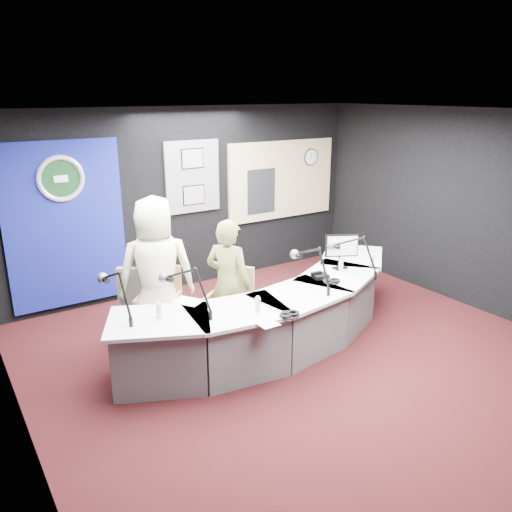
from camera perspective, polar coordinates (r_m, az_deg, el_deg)
ground at (r=6.17m, az=5.73°, el=-11.39°), size 6.00×6.00×0.00m
ceiling at (r=5.39m, az=6.68°, el=15.54°), size 6.00×6.00×0.02m
wall_back at (r=8.10m, az=-7.39°, el=6.28°), size 6.00×0.02×2.80m
wall_left at (r=4.48m, az=-25.32°, el=-5.01°), size 0.02×6.00×2.80m
wall_right at (r=7.83m, az=23.55°, el=4.52°), size 0.02×6.00×2.80m
broadcast_desk at (r=6.37m, az=2.38°, el=-6.58°), size 4.50×1.90×0.75m
backdrop_panel at (r=7.50m, az=-20.40°, el=3.18°), size 1.60×0.05×2.30m
agency_seal at (r=7.33m, az=-20.88°, el=8.03°), size 0.63×0.07×0.63m
seal_center at (r=7.34m, az=-20.88°, el=8.03°), size 0.48×0.01×0.48m
pinboard at (r=8.03m, az=-7.07°, el=8.73°), size 0.90×0.04×1.10m
framed_photo_upper at (r=7.96m, az=-7.05°, el=10.69°), size 0.34×0.02×0.27m
framed_photo_lower at (r=8.05m, az=-6.89°, el=6.74°), size 0.34×0.02×0.27m
booth_window_frame at (r=8.93m, az=2.90°, el=8.46°), size 2.12×0.06×1.32m
booth_glow at (r=8.92m, az=2.94°, el=8.45°), size 2.00×0.02×1.20m
equipment_rack at (r=8.68m, az=0.58°, el=7.20°), size 0.55×0.02×0.75m
wall_clock at (r=9.22m, az=6.13°, el=10.88°), size 0.28×0.01×0.28m
armchair_left at (r=6.39m, az=-10.75°, el=-5.38°), size 0.82×0.82×1.04m
armchair_right at (r=6.30m, az=-3.01°, el=-5.67°), size 0.77×0.77×0.99m
draped_jacket at (r=6.47m, az=-12.91°, el=-4.27°), size 0.46×0.39×0.70m
person_man at (r=6.24m, az=-10.97°, el=-1.88°), size 1.06×0.87×1.87m
person_woman at (r=6.19m, az=-3.06°, el=-3.08°), size 0.63×0.70×1.60m
computer_monitor at (r=6.84m, az=9.43°, el=1.16°), size 0.41×0.23×0.31m
desk_phone at (r=6.54m, az=7.15°, el=-2.24°), size 0.21×0.18×0.05m
headphones_near at (r=6.41m, az=8.43°, el=-2.79°), size 0.21×0.21×0.03m
headphones_far at (r=5.45m, az=3.74°, el=-6.45°), size 0.24×0.24×0.04m
paper_stack at (r=5.85m, az=-7.60°, el=-4.99°), size 0.35×0.38×0.00m
notepad at (r=5.29m, az=1.07°, el=-7.37°), size 0.20×0.28×0.00m
boom_mic_a at (r=5.50m, az=-15.35°, el=-3.64°), size 0.19×0.74×0.60m
boom_mic_b at (r=5.44m, az=-7.76°, el=-3.42°), size 0.38×0.68×0.60m
boom_mic_c at (r=6.12m, az=6.16°, el=-0.88°), size 0.16×0.74×0.60m
boom_mic_d at (r=6.63m, az=10.75°, el=0.37°), size 0.37×0.69×0.60m
water_bottles at (r=6.01m, az=3.50°, el=-3.32°), size 3.12×0.59×0.18m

